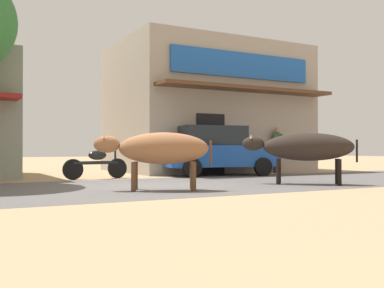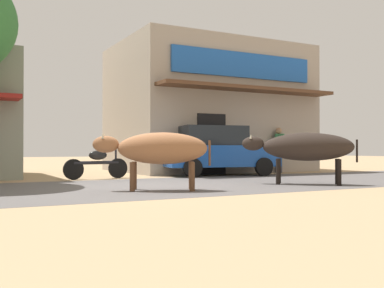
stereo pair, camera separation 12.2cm
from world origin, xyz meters
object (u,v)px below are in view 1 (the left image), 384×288
(parked_hatchback_car, at_px, (215,150))
(parked_motorcycle, at_px, (97,163))
(cow_far_dark, at_px, (305,147))
(pedestrian_by_shop, at_px, (277,146))
(cow_near_brown, at_px, (161,149))

(parked_hatchback_car, relative_size, parked_motorcycle, 2.03)
(parked_motorcycle, distance_m, cow_far_dark, 6.02)
(cow_far_dark, bearing_deg, parked_motorcycle, 131.94)
(pedestrian_by_shop, bearing_deg, parked_motorcycle, -177.51)
(parked_motorcycle, relative_size, cow_far_dark, 0.82)
(cow_near_brown, bearing_deg, pedestrian_by_shop, 33.88)
(parked_motorcycle, height_order, cow_far_dark, cow_far_dark)
(parked_hatchback_car, relative_size, cow_near_brown, 1.66)
(parked_motorcycle, distance_m, cow_near_brown, 4.33)
(parked_hatchback_car, distance_m, parked_motorcycle, 4.09)
(cow_near_brown, distance_m, cow_far_dark, 3.91)
(cow_near_brown, bearing_deg, cow_far_dark, -2.34)
(parked_hatchback_car, bearing_deg, pedestrian_by_shop, 6.33)
(parked_hatchback_car, bearing_deg, parked_motorcycle, 179.75)
(parked_hatchback_car, height_order, parked_motorcycle, parked_hatchback_car)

